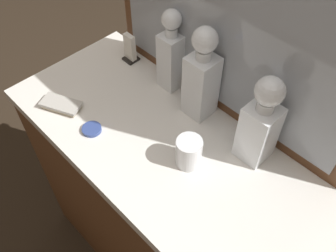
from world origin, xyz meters
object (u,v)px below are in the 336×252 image
object	(u,v)px
crystal_decanter_rear	(259,127)
napkin_holder	(130,50)
crystal_decanter_far_right	(201,81)
porcelain_dish	(92,129)
silver_brush_left	(61,105)
crystal_tumbler_far_left	(189,153)
crystal_decanter_left	(171,57)

from	to	relation	value
crystal_decanter_rear	napkin_holder	bearing A→B (deg)	177.74
crystal_decanter_far_right	porcelain_dish	world-z (taller)	crystal_decanter_far_right
crystal_decanter_rear	porcelain_dish	bearing A→B (deg)	-144.36
silver_brush_left	porcelain_dish	xyz separation A→B (m)	(0.15, 0.01, -0.01)
napkin_holder	crystal_decanter_far_right	bearing A→B (deg)	-1.54
porcelain_dish	crystal_tumbler_far_left	bearing A→B (deg)	23.99
crystal_tumbler_far_left	silver_brush_left	world-z (taller)	crystal_tumbler_far_left
crystal_decanter_rear	napkin_holder	world-z (taller)	crystal_decanter_rear
napkin_holder	porcelain_dish	bearing A→B (deg)	-60.32
crystal_decanter_left	porcelain_dish	bearing A→B (deg)	-93.71
crystal_decanter_far_right	silver_brush_left	world-z (taller)	crystal_decanter_far_right
napkin_holder	silver_brush_left	bearing A→B (deg)	-84.81
silver_brush_left	crystal_tumbler_far_left	bearing A→B (deg)	17.91
crystal_decanter_left	crystal_tumbler_far_left	size ratio (longest dim) A/B	3.12
crystal_decanter_rear	silver_brush_left	xyz separation A→B (m)	(-0.56, -0.31, -0.11)
crystal_decanter_left	crystal_decanter_rear	xyz separation A→B (m)	(0.39, -0.04, 0.00)
crystal_decanter_rear	crystal_tumbler_far_left	bearing A→B (deg)	-124.85
crystal_decanter_left	crystal_tumbler_far_left	distance (m)	0.35
crystal_decanter_left	porcelain_dish	world-z (taller)	crystal_decanter_left
silver_brush_left	crystal_decanter_rear	bearing A→B (deg)	28.65
porcelain_dish	napkin_holder	xyz separation A→B (m)	(-0.18, 0.32, 0.04)
crystal_tumbler_far_left	silver_brush_left	distance (m)	0.47
crystal_tumbler_far_left	porcelain_dish	size ratio (longest dim) A/B	1.53
silver_brush_left	porcelain_dish	size ratio (longest dim) A/B	2.39
crystal_tumbler_far_left	silver_brush_left	xyz separation A→B (m)	(-0.45, -0.14, -0.03)
crystal_decanter_left	crystal_decanter_far_right	size ratio (longest dim) A/B	0.92
silver_brush_left	napkin_holder	size ratio (longest dim) A/B	1.35
crystal_decanter_left	crystal_decanter_far_right	xyz separation A→B (m)	(0.15, -0.02, 0.01)
crystal_decanter_left	crystal_decanter_far_right	bearing A→B (deg)	-8.79
crystal_decanter_rear	silver_brush_left	bearing A→B (deg)	-151.35
crystal_decanter_far_right	crystal_tumbler_far_left	distance (m)	0.23
crystal_decanter_far_right	napkin_holder	size ratio (longest dim) A/B	2.93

